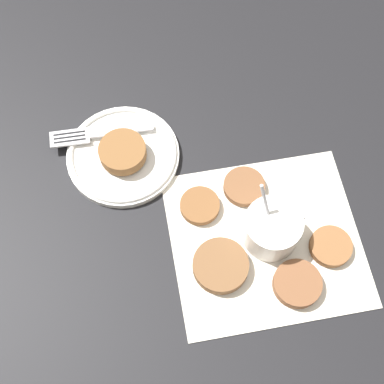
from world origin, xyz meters
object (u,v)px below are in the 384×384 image
object	(u,v)px
sauce_bowl	(272,229)
fork	(90,135)
fritter_on_plate	(123,152)
serving_plate	(123,155)

from	to	relation	value
sauce_bowl	fork	xyz separation A→B (m)	(-0.24, 0.22, -0.01)
fritter_on_plate	fork	distance (m)	0.07
sauce_bowl	serving_plate	world-z (taller)	sauce_bowl
fritter_on_plate	fork	bearing A→B (deg)	135.05
serving_plate	fritter_on_plate	size ratio (longest dim) A/B	2.42
fritter_on_plate	serving_plate	bearing A→B (deg)	97.71
sauce_bowl	serving_plate	size ratio (longest dim) A/B	0.63
sauce_bowl	serving_plate	distance (m)	0.27
serving_plate	fritter_on_plate	bearing A→B (deg)	-82.29
sauce_bowl	fork	world-z (taller)	sauce_bowl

